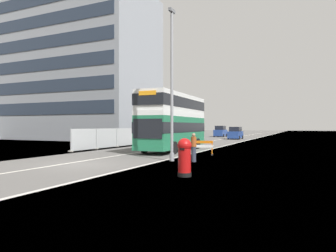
{
  "coord_description": "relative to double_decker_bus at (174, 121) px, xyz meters",
  "views": [
    {
      "loc": [
        11.86,
        -13.76,
        2.21
      ],
      "look_at": [
        2.22,
        7.2,
        2.2
      ],
      "focal_mm": 32.61,
      "sensor_mm": 36.0,
      "label": 1
    }
  ],
  "objects": [
    {
      "name": "ground",
      "position": [
        -0.28,
        -11.15,
        -2.7
      ],
      "size": [
        140.0,
        280.0,
        0.1
      ],
      "color": "#565451"
    },
    {
      "name": "double_decker_bus",
      "position": [
        0.0,
        0.0,
        0.0
      ],
      "size": [
        3.14,
        10.93,
        4.99
      ],
      "color": "#1E6B47",
      "rests_on": "ground"
    },
    {
      "name": "lamppost_foreground",
      "position": [
        3.14,
        -7.54,
        1.88
      ],
      "size": [
        0.29,
        0.7,
        9.55
      ],
      "color": "gray",
      "rests_on": "ground"
    },
    {
      "name": "red_pillar_postbox",
      "position": [
        6.02,
        -12.65,
        -1.74
      ],
      "size": [
        0.62,
        0.62,
        1.67
      ],
      "color": "black",
      "rests_on": "ground"
    },
    {
      "name": "roadworks_barrier",
      "position": [
        3.71,
        -2.97,
        -1.99
      ],
      "size": [
        1.54,
        0.81,
        1.09
      ],
      "color": "orange",
      "rests_on": "ground"
    },
    {
      "name": "construction_site_fence",
      "position": [
        -7.34,
        6.86,
        -1.69
      ],
      "size": [
        0.44,
        24.0,
        2.01
      ],
      "color": "#A8AAAD",
      "rests_on": "ground"
    },
    {
      "name": "car_oncoming_near",
      "position": [
        -5.48,
        17.05,
        -1.6
      ],
      "size": [
        1.91,
        4.51,
        2.25
      ],
      "color": "black",
      "rests_on": "ground"
    },
    {
      "name": "car_receding_mid",
      "position": [
        -0.09,
        25.86,
        -1.69
      ],
      "size": [
        1.99,
        4.27,
        2.06
      ],
      "color": "navy",
      "rests_on": "ground"
    },
    {
      "name": "car_receding_far",
      "position": [
        -5.25,
        35.6,
        -1.61
      ],
      "size": [
        2.07,
        3.91,
        2.23
      ],
      "color": "navy",
      "rests_on": "ground"
    },
    {
      "name": "bare_tree_far_verge_near",
      "position": [
        -14.68,
        34.21,
        -0.19
      ],
      "size": [
        2.31,
        3.01,
        4.81
      ],
      "color": "#4C3D2D",
      "rests_on": "ground"
    },
    {
      "name": "pedestrian_at_kerb",
      "position": [
        4.53,
        -7.38,
        -1.77
      ],
      "size": [
        0.34,
        0.34,
        1.76
      ],
      "color": "#2D3342",
      "rests_on": "ground"
    },
    {
      "name": "backdrop_office_block",
      "position": [
        -24.02,
        15.49,
        8.97
      ],
      "size": [
        24.55,
        13.59,
        23.23
      ],
      "color": "gray",
      "rests_on": "ground"
    }
  ]
}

